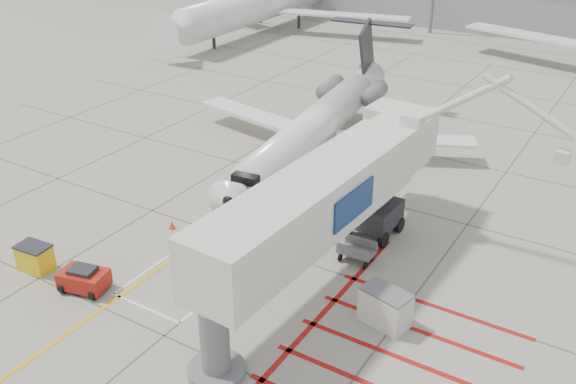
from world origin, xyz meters
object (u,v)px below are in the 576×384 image
Objects in this scene: regional_jet at (302,118)px; pushback_tug at (84,278)px; spill_bin at (35,257)px; jet_bridge at (312,216)px.

regional_jet reaches higher than pushback_tug.
regional_jet is at bearing 68.22° from spill_bin.
pushback_tug is at bearing -103.23° from regional_jet.
jet_bridge is at bearing -64.77° from regional_jet.
jet_bridge is 13.95m from spill_bin.
jet_bridge is at bearing 19.54° from spill_bin.
regional_jet is 17.98m from spill_bin.
spill_bin is at bearing 167.55° from pushback_tug.
regional_jet is 16.83× the size of spill_bin.
jet_bridge reaches higher than spill_bin.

